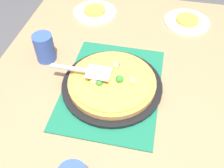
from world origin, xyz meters
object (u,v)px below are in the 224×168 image
at_px(pizza_pan, 112,85).
at_px(pizza_server, 86,71).
at_px(plate_far_right, 187,22).
at_px(served_slice_right, 187,20).
at_px(cup_far, 44,48).
at_px(pizza, 112,82).
at_px(plate_near_left, 95,12).
at_px(served_slice_left, 95,10).

distance_m(pizza_pan, pizza_server, 0.11).
relative_size(pizza_pan, plate_far_right, 1.73).
height_order(served_slice_right, pizza_server, pizza_server).
bearing_deg(cup_far, served_slice_right, 124.02).
height_order(pizza, plate_far_right, pizza).
height_order(pizza_pan, plate_near_left, pizza_pan).
height_order(pizza_pan, served_slice_left, served_slice_left).
bearing_deg(served_slice_left, plate_far_right, 91.45).
bearing_deg(cup_far, served_slice_left, 163.52).
bearing_deg(pizza_server, plate_far_right, 143.04).
distance_m(plate_near_left, served_slice_left, 0.01).
xyz_separation_m(plate_near_left, served_slice_left, (0.00, 0.00, 0.01)).
bearing_deg(served_slice_right, cup_far, -55.98).
height_order(pizza_pan, pizza, pizza).
relative_size(plate_near_left, served_slice_right, 2.00).
distance_m(plate_near_left, served_slice_right, 0.47).
bearing_deg(served_slice_left, plate_near_left, 0.00).
bearing_deg(served_slice_left, served_slice_right, 91.45).
xyz_separation_m(pizza_pan, pizza_server, (0.00, -0.10, 0.06)).
xyz_separation_m(pizza_pan, pizza, (-0.00, -0.00, 0.02)).
xyz_separation_m(served_slice_left, cup_far, (0.38, -0.11, 0.04)).
distance_m(served_slice_left, served_slice_right, 0.47).
relative_size(plate_near_left, pizza_server, 0.96).
relative_size(pizza_pan, served_slice_left, 3.45).
bearing_deg(pizza, cup_far, -108.72).
bearing_deg(pizza_pan, plate_near_left, -158.21).
distance_m(pizza_pan, plate_near_left, 0.52).
height_order(pizza, pizza_server, pizza_server).
bearing_deg(plate_near_left, served_slice_right, 91.45).
distance_m(pizza, pizza_server, 0.10).
height_order(cup_far, pizza_server, cup_far).
bearing_deg(cup_far, pizza_pan, 71.27).
bearing_deg(cup_far, pizza_server, 63.39).
relative_size(plate_near_left, served_slice_left, 2.00).
relative_size(plate_far_right, served_slice_left, 2.00).
bearing_deg(plate_near_left, cup_far, -16.48).
relative_size(pizza, served_slice_right, 3.00).
relative_size(pizza_pan, served_slice_right, 3.45).
bearing_deg(served_slice_left, pizza, 21.78).
height_order(plate_far_right, cup_far, cup_far).
distance_m(plate_near_left, pizza_server, 0.49).
bearing_deg(pizza_server, cup_far, -116.61).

